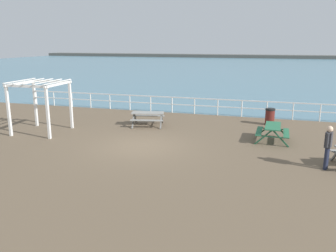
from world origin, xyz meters
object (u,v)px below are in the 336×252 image
Objects in this scene: lattice_pergola at (40,94)px; litter_bin at (270,117)px; visitor at (328,145)px; picnic_table_mid_centre at (148,116)px; picnic_table_near_right at (273,129)px.

litter_bin is at bearing 21.02° from lattice_pergola.
visitor is 13.72m from lattice_pergola.
picnic_table_near_right is at bearing -23.59° from picnic_table_mid_centre.
picnic_table_mid_centre is 6.99m from litter_bin.
visitor is 7.08m from litter_bin.
picnic_table_mid_centre is at bearing -8.90° from visitor.
litter_bin is (11.50, 5.11, -1.52)m from lattice_pergola.
picnic_table_mid_centre is (-6.79, 1.24, 0.00)m from picnic_table_near_right.
picnic_table_mid_centre is 9.83m from visitor.
visitor is (8.72, -4.54, 0.36)m from picnic_table_mid_centre.
visitor is at bearing -9.85° from lattice_pergola.
picnic_table_mid_centre is at bearing 81.21° from picnic_table_near_right.
picnic_table_near_right is 1.94× the size of litter_bin.
visitor reaches higher than picnic_table_near_right.
lattice_pergola is at bearing -162.55° from picnic_table_mid_centre.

